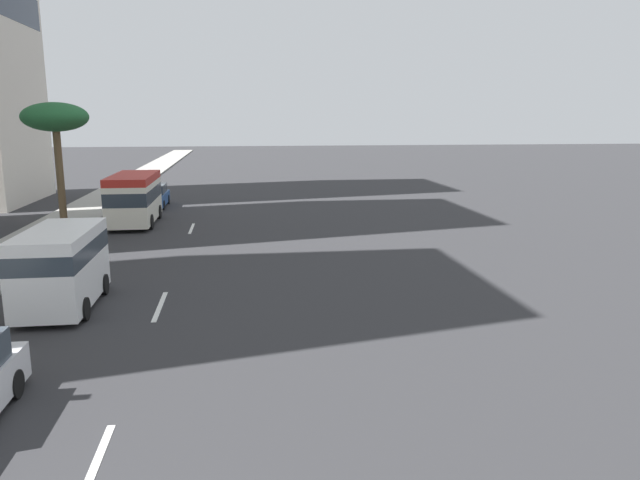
{
  "coord_description": "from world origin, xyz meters",
  "views": [
    {
      "loc": [
        -4.03,
        -2.66,
        6.07
      ],
      "look_at": [
        17.77,
        -5.64,
        1.58
      ],
      "focal_mm": 33.6,
      "sensor_mm": 36.0,
      "label": 1
    }
  ],
  "objects_px": {
    "car_third": "(154,196)",
    "minibus_second": "(134,197)",
    "van_fourth": "(61,264)",
    "palm_tree": "(55,119)"
  },
  "relations": [
    {
      "from": "car_third",
      "to": "minibus_second",
      "type": "bearing_deg",
      "value": -0.97
    },
    {
      "from": "minibus_second",
      "to": "car_third",
      "type": "xyz_separation_m",
      "value": [
        7.02,
        -0.12,
        -0.86
      ]
    },
    {
      "from": "car_third",
      "to": "van_fourth",
      "type": "xyz_separation_m",
      "value": [
        -22.88,
        -0.15,
        0.74
      ]
    },
    {
      "from": "car_third",
      "to": "palm_tree",
      "type": "bearing_deg",
      "value": -29.06
    },
    {
      "from": "palm_tree",
      "to": "van_fourth",
      "type": "bearing_deg",
      "value": -165.0
    },
    {
      "from": "minibus_second",
      "to": "palm_tree",
      "type": "distance_m",
      "value": 5.9
    },
    {
      "from": "van_fourth",
      "to": "palm_tree",
      "type": "distance_m",
      "value": 16.78
    },
    {
      "from": "van_fourth",
      "to": "car_third",
      "type": "bearing_deg",
      "value": -179.63
    },
    {
      "from": "car_third",
      "to": "van_fourth",
      "type": "relative_size",
      "value": 1.01
    },
    {
      "from": "minibus_second",
      "to": "car_third",
      "type": "bearing_deg",
      "value": 179.03
    }
  ]
}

